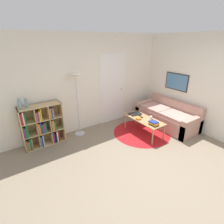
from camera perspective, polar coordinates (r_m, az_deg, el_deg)
The scene contains 15 objects.
ground_plane at distance 3.76m, azimuth 14.73°, elevation -18.43°, with size 14.00×14.00×0.00m, color gray.
wall_back at distance 4.98m, azimuth -5.84°, elevation 9.38°, with size 7.38×0.11×2.60m.
wall_right at distance 5.52m, azimuth 21.82°, elevation 9.33°, with size 0.08×5.50×2.60m.
rug at distance 5.01m, azimuth 9.63°, elevation -6.58°, with size 1.56×1.56×0.01m.
bookshelf at distance 4.54m, azimuth -22.05°, elevation -4.34°, with size 0.95×0.34×1.03m.
floor_lamp at distance 4.46m, azimuth -11.73°, elevation 8.88°, with size 0.31×0.31×1.66m.
couch at distance 5.54m, azimuth 17.65°, elevation -1.36°, with size 0.82×1.84×0.74m.
coffee_table at distance 4.79m, azimuth 10.38°, elevation -2.67°, with size 0.49×1.15×0.45m.
laptop at distance 5.03m, azimuth 7.51°, elevation -0.54°, with size 0.36×0.28×0.02m.
bowl at distance 4.71m, azimuth 8.59°, elevation -2.07°, with size 0.15×0.15×0.05m.
book_stack_on_table at distance 4.47m, azimuth 13.50°, elevation -3.59°, with size 0.17×0.23×0.10m.
cup at distance 4.80m, azimuth 12.61°, elevation -1.74°, with size 0.07×0.07×0.07m.
remote at distance 4.87m, azimuth 9.38°, elevation -1.44°, with size 0.09×0.18×0.02m.
bottle_left at distance 4.24m, azimuth -27.91°, elevation 2.16°, with size 0.08×0.08×0.25m.
bottle_middle at distance 4.27m, azimuth -26.18°, elevation 2.50°, with size 0.06×0.06×0.23m.
Camera 1 is at (-2.29, -1.73, 2.43)m, focal length 28.00 mm.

